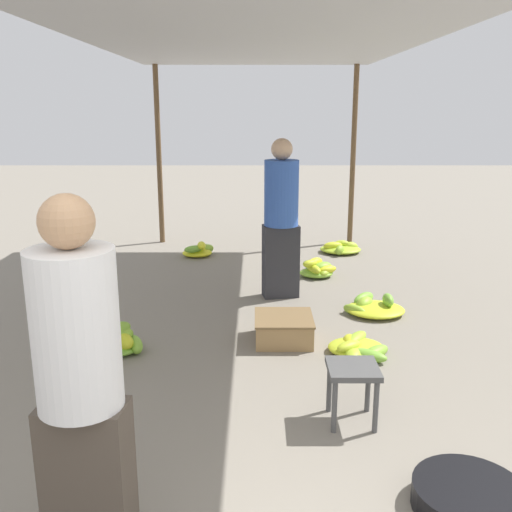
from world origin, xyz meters
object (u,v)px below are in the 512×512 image
Objects in this scene: vendor_foreground at (81,385)px; banana_pile_left_0 at (116,343)px; banana_pile_right_3 at (358,348)px; shopper_walking_mid at (281,217)px; banana_pile_right_2 at (372,307)px; crate_near at (284,329)px; basin_black at (469,498)px; banana_pile_right_0 at (340,248)px; stool at (353,377)px; banana_pile_left_1 at (198,251)px; banana_pile_right_1 at (317,269)px.

banana_pile_left_0 is at bearing 101.00° from vendor_foreground.
banana_pile_right_3 is 0.33× the size of shopper_walking_mid.
vendor_foreground reaches higher than banana_pile_right_2.
banana_pile_left_0 reaches higher than crate_near.
banana_pile_right_3 is at bearing 97.14° from basin_black.
basin_black is 3.09m from banana_pile_left_0.
crate_near is (-1.00, -3.32, 0.05)m from banana_pile_right_0.
banana_pile_right_3 is (-0.36, -3.62, -0.01)m from banana_pile_right_0.
banana_pile_right_0 is 0.35× the size of shopper_walking_mid.
crate_near is at bearing -91.02° from shopper_walking_mid.
stool is at bearing 41.05° from vendor_foreground.
vendor_foreground is 5.78m from banana_pile_left_1.
banana_pile_right_0 is at bearing 69.51° from banana_pile_right_1.
banana_pile_left_0 is 3.39m from banana_pile_left_1.
stool is 0.65× the size of banana_pile_right_0.
shopper_walking_mid is at bearing 97.92° from stool.
crate_near is at bearing -70.63° from banana_pile_left_1.
banana_pile_left_0 is 3.08m from banana_pile_right_1.
banana_pile_right_3 is at bearing -107.46° from banana_pile_right_2.
vendor_foreground is at bearing -120.51° from banana_pile_right_2.
banana_pile_left_0 is 2.32m from shopper_walking_mid.
basin_black is 1.07× the size of banana_pile_left_0.
banana_pile_left_1 is 0.78× the size of banana_pile_right_2.
stool reaches higher than banana_pile_left_0.
banana_pile_left_1 is at bearing 108.29° from stool.
vendor_foreground is at bearing -108.78° from banana_pile_right_0.
stool is 4.76m from banana_pile_right_0.
shopper_walking_mid is (-0.98, -2.03, 0.85)m from banana_pile_right_0.
basin_black is at bearing -76.45° from shopper_walking_mid.
banana_pile_right_2 is at bearing -48.93° from banana_pile_left_1.
crate_near is at bearing -104.43° from banana_pile_right_1.
stool is at bearing -82.08° from shopper_walking_mid.
banana_pile_left_1 is (-1.48, 4.48, -0.25)m from stool.
banana_pile_left_0 is at bearing -169.16° from crate_near.
shopper_walking_mid reaches higher than banana_pile_right_2.
banana_pile_left_0 is 1.51m from crate_near.
shopper_walking_mid reaches higher than banana_pile_left_1.
banana_pile_right_0 is (0.12, 5.60, -0.00)m from basin_black.
banana_pile_right_2 is at bearing -71.76° from banana_pile_right_1.
vendor_foreground is 3.30× the size of crate_near.
shopper_walking_mid is at bearing 75.06° from vendor_foreground.
stool reaches higher than banana_pile_left_1.
stool reaches higher than banana_pile_right_0.
banana_pile_left_1 is at bearing -173.80° from banana_pile_right_0.
shopper_walking_mid reaches higher than basin_black.
banana_pile_right_1 is (1.55, 4.69, -0.82)m from vendor_foreground.
basin_black is at bearing 10.39° from vendor_foreground.
banana_pile_right_1 is at bearing -110.49° from banana_pile_right_0.
shopper_walking_mid is (-0.37, 2.68, 0.59)m from stool.
vendor_foreground is 2.53m from banana_pile_left_0.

